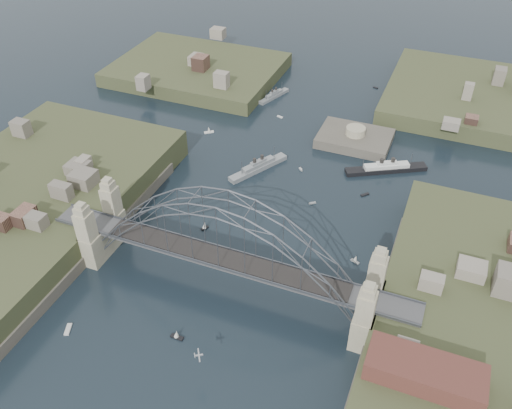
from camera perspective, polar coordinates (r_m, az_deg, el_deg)
The scene contains 23 objects.
ground at distance 123.61m, azimuth -3.15°, elevation -8.46°, with size 500.00×500.00×0.00m, color black.
bridge at distance 114.96m, azimuth -3.36°, elevation -4.25°, with size 84.00×13.80×24.60m.
shore_west at distance 150.18m, azimuth -23.51°, elevation -1.29°, with size 50.50×90.00×12.00m.
shore_east at distance 117.80m, azimuth 24.05°, elevation -14.71°, with size 50.50×90.00×12.00m.
headland_nw at distance 214.07m, azimuth -6.13°, elevation 13.38°, with size 60.00×45.00×9.00m, color #3A4123.
headland_ne at distance 206.55m, azimuth 23.36°, elevation 9.48°, with size 70.00×55.00×9.50m, color #3A4123.
fort_island at distance 173.51m, azimuth 10.21°, elevation 6.28°, with size 22.00×16.00×9.40m.
wharf_shed at distance 101.28m, azimuth 17.27°, elevation -16.39°, with size 20.00×8.00×4.00m, color #592D26.
naval_cruiser_near at distance 157.68m, azimuth 0.24°, elevation 3.93°, with size 11.85×18.92×6.01m.
naval_cruiser_far at distance 196.67m, azimuth 1.90°, elevation 11.30°, with size 6.69×14.21×4.85m.
ocean_liner at distance 161.56m, azimuth 13.45°, elevation 3.68°, with size 22.26×14.51×5.83m.
aeroplane at distance 103.70m, azimuth -6.09°, elevation -15.41°, with size 1.88×2.69×0.44m.
small_boat_a at distance 137.55m, azimuth -5.39°, elevation -2.24°, with size 1.54×2.23×2.38m.
small_boat_b at distance 146.08m, azimuth 5.91°, elevation 0.13°, with size 1.88×1.77×0.45m.
small_boat_c at distance 114.55m, azimuth -8.28°, elevation -13.37°, with size 2.78×1.03×2.38m.
small_boat_d at distance 151.26m, azimuth 11.32°, elevation 1.02°, with size 2.23×2.35×0.45m.
small_boat_e at distance 176.07m, azimuth -4.95°, elevation 7.70°, with size 3.07×2.73×2.38m.
small_boat_f at distance 158.42m, azimuth 4.70°, elevation 3.69°, with size 1.51×1.55×1.43m.
small_boat_h at distance 184.53m, azimuth 2.52°, elevation 9.14°, with size 2.21×1.31×0.45m.
small_boat_i at distance 130.13m, azimuth 10.35°, elevation -5.67°, with size 2.32×1.55×2.38m.
small_boat_j at distance 121.50m, azimuth -19.05°, elevation -12.25°, with size 2.03×3.13×0.45m.
small_boat_k at distance 208.22m, azimuth 12.39°, elevation 11.84°, with size 1.97×1.12×0.45m.
small_boat_l at distance 159.42m, azimuth -9.77°, elevation 3.69°, with size 2.29×2.43×2.38m.
Camera 1 is at (37.85, -75.91, 89.91)m, focal length 38.25 mm.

